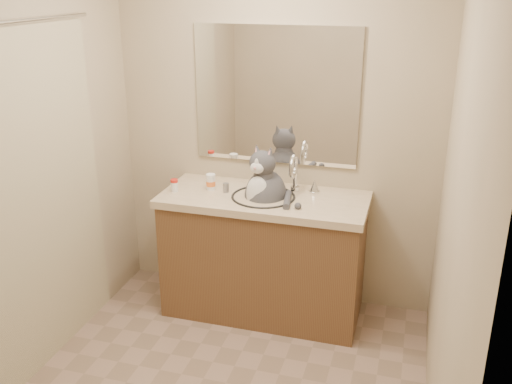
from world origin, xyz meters
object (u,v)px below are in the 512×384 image
Objects in this scene: cat at (265,193)px; pill_bottle_orange at (211,182)px; pill_bottle_redcap at (174,185)px; grey_canister at (226,188)px.

pill_bottle_orange is (-0.38, 0.02, 0.03)m from cat.
pill_bottle_orange is at bearing 25.57° from pill_bottle_redcap.
cat reaches higher than grey_canister.
pill_bottle_redcap is 0.34m from grey_canister.
cat is at bearing 8.28° from pill_bottle_redcap.
pill_bottle_redcap is at bearing -154.43° from pill_bottle_orange.
pill_bottle_orange is 0.12m from grey_canister.
pill_bottle_redcap is 1.35× the size of grey_canister.
pill_bottle_redcap reaches higher than grey_canister.
grey_canister is (0.33, 0.08, -0.01)m from pill_bottle_redcap.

